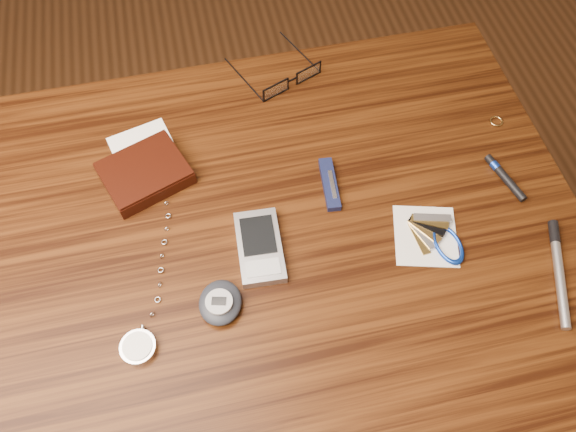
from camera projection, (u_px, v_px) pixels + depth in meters
name	position (u px, v px, depth m)	size (l,w,h in m)	color
ground	(253.00, 390.00, 1.39)	(3.80, 3.80, 0.00)	#472814
desk	(230.00, 283.00, 0.84)	(1.00, 0.70, 0.75)	#361A08
wallet_and_card	(145.00, 172.00, 0.80)	(0.14, 0.17, 0.03)	black
eyeglasses	(290.00, 79.00, 0.90)	(0.15, 0.15, 0.02)	black
gold_ring	(496.00, 121.00, 0.86)	(0.02, 0.02, 0.00)	tan
pocket_watch	(139.00, 339.00, 0.68)	(0.08, 0.30, 0.01)	#B8B8BC
pda_phone	(260.00, 247.00, 0.74)	(0.06, 0.11, 0.02)	#A9A9AD
pedometer	(220.00, 302.00, 0.70)	(0.07, 0.07, 0.03)	#1F212B
notepad_keys	(436.00, 238.00, 0.76)	(0.10, 0.11, 0.01)	white
pocket_knife	(330.00, 184.00, 0.80)	(0.03, 0.09, 0.01)	#13193A
silver_pen	(558.00, 264.00, 0.73)	(0.06, 0.15, 0.01)	#B4B5B9
black_blue_pen	(504.00, 176.00, 0.81)	(0.03, 0.08, 0.01)	black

